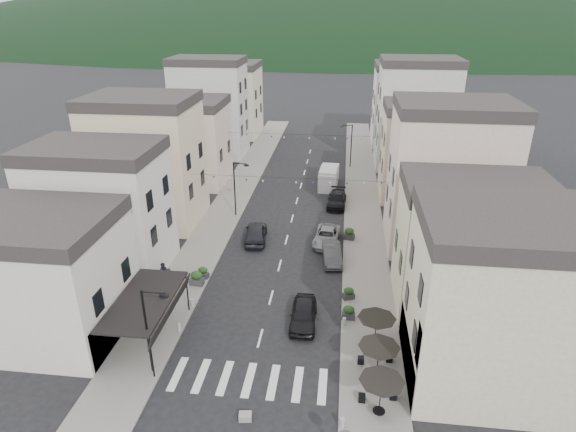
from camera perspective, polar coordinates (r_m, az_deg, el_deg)
name	(u,v)px	position (r m, az deg, el deg)	size (l,w,h in m)	color
ground	(242,405)	(29.74, -5.44, -21.39)	(700.00, 700.00, 0.00)	black
sidewalk_left	(235,194)	(57.74, -6.27, 2.58)	(4.00, 76.00, 0.12)	slate
sidewalk_right	(362,200)	(56.41, 8.77, 1.90)	(4.00, 76.00, 0.12)	slate
hill_backdrop	(341,38)	(320.99, 6.25, 20.28)	(640.00, 360.00, 70.00)	black
boutique_building	(28,282)	(36.81, -28.47, -6.89)	(12.00, 8.00, 8.00)	beige
bistro_building	(501,309)	(30.65, 23.94, -10.07)	(10.00, 8.00, 10.00)	#B6AB91
boutique_awning	(148,301)	(33.40, -16.28, -9.69)	(3.77, 7.50, 3.28)	black
buildings_row_left	(189,131)	(63.03, -11.68, 9.87)	(10.20, 54.16, 14.00)	beige
buildings_row_right	(425,139)	(59.51, 15.88, 8.81)	(10.20, 54.16, 14.50)	#B6AB91
cafe_terrace	(379,350)	(29.88, 10.71, -15.39)	(2.50, 8.10, 2.53)	black
streetlamp_left_near	(150,323)	(30.32, -16.00, -12.14)	(1.70, 0.56, 6.00)	black
streetlamp_left_far	(237,184)	(50.63, -6.06, 3.84)	(1.70, 0.56, 6.00)	black
streetlamp_right_far	(349,141)	(66.59, 7.29, 8.77)	(1.70, 0.56, 6.00)	black
bollards	(259,338)	(33.47, -3.49, -14.23)	(11.66, 10.26, 0.60)	gray
bunting_near	(288,181)	(45.30, -0.04, 4.13)	(19.00, 0.28, 0.62)	black
bunting_far	(303,137)	(60.50, 1.78, 9.30)	(19.00, 0.28, 0.62)	black
parked_car_a	(304,314)	(34.97, 1.85, -11.55)	(1.83, 4.54, 1.55)	black
parked_car_b	(332,254)	(42.84, 5.22, -4.45)	(1.54, 4.41, 1.45)	#363538
parked_car_c	(327,236)	(45.92, 4.60, -2.41)	(2.28, 4.94, 1.37)	gray
parked_car_d	(337,200)	(54.38, 5.81, 1.96)	(2.03, 4.99, 1.45)	black
parked_car_e	(256,233)	(46.19, -3.83, -1.99)	(2.01, 4.99, 1.70)	black
delivery_van	(329,177)	(59.76, 4.84, 4.61)	(2.40, 5.43, 2.55)	silver
pedestrian_a	(170,280)	(39.27, -13.84, -7.36)	(0.72, 0.47, 1.96)	black
pedestrian_b	(164,272)	(40.75, -14.52, -6.47)	(0.80, 0.62, 1.65)	#231F2A
concrete_block_c	(245,417)	(28.86, -5.08, -22.60)	(0.70, 0.50, 0.40)	gray
planter_la	(197,278)	(39.80, -10.78, -7.25)	(1.15, 0.70, 1.23)	#313133
planter_lb	(203,272)	(40.71, -10.02, -6.59)	(1.00, 0.73, 1.01)	#29292B
planter_ra	(349,312)	(35.63, 7.20, -11.26)	(0.97, 0.56, 1.07)	#2F2F32
planter_rb	(349,293)	(37.76, 7.21, -9.06)	(1.00, 0.76, 0.99)	#2C2C2E
planter_rc	(349,234)	(46.63, 7.26, -2.09)	(1.16, 0.78, 1.19)	#29292B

